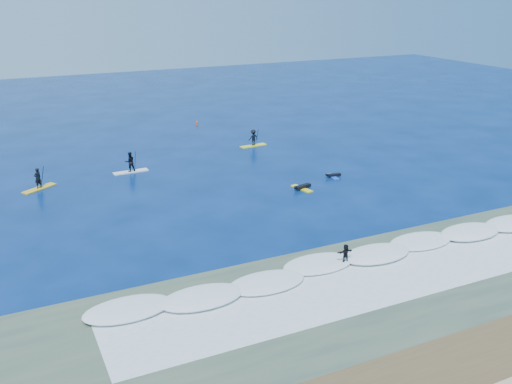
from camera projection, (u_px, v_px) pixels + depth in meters
name	position (u px, v px, depth m)	size (l,w,h in m)	color
ground	(287.00, 207.00, 44.92)	(160.00, 160.00, 0.00)	#041C4B
wet_sand_strip	(504.00, 358.00, 26.66)	(90.00, 5.00, 0.08)	brown
shallow_water	(401.00, 286.00, 33.03)	(90.00, 13.00, 0.01)	#364A3A
breaking_wave	(361.00, 258.00, 36.43)	(40.00, 6.00, 0.30)	white
whitewater	(390.00, 279.00, 33.88)	(34.00, 5.00, 0.02)	silver
sup_paddler_left	(38.00, 182.00, 48.59)	(3.00, 2.35, 2.17)	gold
sup_paddler_center	(130.00, 164.00, 52.92)	(3.25, 0.93, 2.26)	white
sup_paddler_right	(253.00, 139.00, 61.59)	(3.06, 1.06, 2.10)	yellow
prone_paddler_near	(302.00, 187.00, 48.74)	(1.78, 2.32, 0.47)	yellow
prone_paddler_far	(333.00, 176.00, 51.81)	(1.49, 1.92, 0.39)	blue
wave_surfer	(345.00, 254.00, 35.30)	(1.73, 0.52, 1.24)	white
marker_buoy	(197.00, 123.00, 71.04)	(0.26, 0.26, 0.63)	#FF4A16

